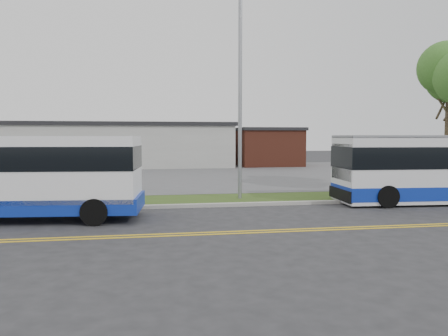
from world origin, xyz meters
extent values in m
plane|color=#28282B|center=(0.00, 0.00, 0.00)|extent=(140.00, 140.00, 0.00)
cube|color=gold|center=(0.00, -3.85, 0.01)|extent=(70.00, 0.12, 0.01)
cube|color=gold|center=(0.00, -4.15, 0.01)|extent=(70.00, 0.12, 0.01)
cube|color=#9E9B93|center=(0.00, 1.10, 0.07)|extent=(80.00, 0.30, 0.15)
cube|color=#314617|center=(0.00, 2.90, 0.05)|extent=(80.00, 3.30, 0.10)
cube|color=#4C4C4F|center=(0.00, 17.00, 0.05)|extent=(80.00, 25.00, 0.10)
cube|color=#9E9E99|center=(-6.00, 27.00, 2.00)|extent=(25.00, 10.00, 4.00)
cube|color=black|center=(-6.00, 27.00, 4.17)|extent=(25.40, 10.40, 0.35)
cube|color=black|center=(-6.00, 22.05, 1.10)|extent=(2.00, 0.15, 2.20)
cube|color=brown|center=(10.50, 26.00, 1.80)|extent=(6.00, 7.00, 3.60)
cube|color=black|center=(10.50, 26.00, 3.75)|extent=(6.30, 7.30, 0.30)
cylinder|color=#36281D|center=(14.00, 3.00, 2.48)|extent=(0.32, 0.32, 4.76)
cylinder|color=gray|center=(3.00, 2.80, 4.85)|extent=(0.18, 0.18, 9.50)
cube|color=#0E299A|center=(-5.28, -0.73, 0.61)|extent=(7.75, 3.23, 0.55)
cube|color=white|center=(-4.07, -0.84, 1.89)|extent=(5.09, 2.99, 2.33)
cube|color=black|center=(-4.07, -0.84, 2.27)|extent=(5.12, 3.03, 0.83)
cylinder|color=black|center=(-3.07, -2.14, 0.47)|extent=(0.96, 0.39, 0.93)
cylinder|color=black|center=(-2.85, 0.25, 0.47)|extent=(0.96, 0.39, 0.93)
cube|color=black|center=(7.28, 0.90, 1.91)|extent=(0.23, 2.31, 1.60)
cube|color=black|center=(7.20, 0.90, 0.45)|extent=(0.26, 2.51, 0.50)
cylinder|color=black|center=(8.76, -0.37, 0.48)|extent=(0.98, 0.37, 0.96)
cylinder|color=black|center=(8.89, 1.99, 0.48)|extent=(0.98, 0.37, 0.96)
imported|color=black|center=(-3.65, 3.17, 1.01)|extent=(0.76, 0.61, 1.83)
imported|color=#AFB1B7|center=(-10.23, 12.68, 0.91)|extent=(3.17, 5.18, 1.61)
imported|color=silver|center=(-9.89, 15.56, 0.80)|extent=(3.84, 5.20, 1.40)
sphere|color=white|center=(-3.95, 2.92, 0.26)|extent=(0.32, 0.32, 0.32)
sphere|color=white|center=(-3.35, 3.42, 0.26)|extent=(0.32, 0.32, 0.32)
camera|label=1|loc=(-1.12, -17.38, 3.05)|focal=35.00mm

